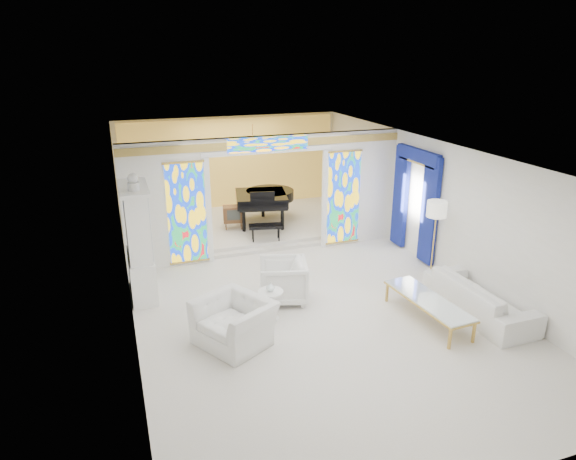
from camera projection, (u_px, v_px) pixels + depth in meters
name	position (u px, v px, depth m)	size (l,w,h in m)	color
floor	(295.00, 284.00, 11.45)	(12.00, 12.00, 0.00)	silver
ceiling	(295.00, 150.00, 10.45)	(7.00, 12.00, 0.02)	white
wall_back	(230.00, 164.00, 16.29)	(7.00, 0.02, 3.00)	silver
wall_front	(483.00, 383.00, 5.61)	(7.00, 0.02, 3.00)	silver
wall_left	(124.00, 239.00, 9.86)	(0.02, 12.00, 3.00)	silver
wall_right	(435.00, 205.00, 12.04)	(0.02, 12.00, 3.00)	silver
partition_wall	(268.00, 190.00, 12.67)	(7.00, 0.22, 3.00)	silver
stained_glass_left	(187.00, 213.00, 12.06)	(0.90, 0.04, 2.40)	gold
stained_glass_right	(343.00, 198.00, 13.33)	(0.90, 0.04, 2.40)	gold
stained_glass_transom	(268.00, 144.00, 12.19)	(2.00, 0.04, 0.34)	gold
alcove_platform	(247.00, 224.00, 15.07)	(6.80, 3.80, 0.18)	silver
gold_curtain_back	(231.00, 165.00, 16.18)	(6.70, 0.10, 2.90)	#FFCD58
chandelier	(253.00, 141.00, 14.22)	(0.48, 0.48, 0.30)	gold
blue_drapes	(415.00, 194.00, 12.61)	(0.14, 1.85, 2.65)	navy
china_cabinet	(139.00, 243.00, 10.59)	(0.56, 1.46, 2.72)	white
armchair_left	(234.00, 322.00, 9.03)	(1.26, 1.10, 0.82)	silver
armchair_right	(283.00, 281.00, 10.58)	(0.94, 0.97, 0.88)	silver
sofa	(479.00, 297.00, 10.05)	(2.44, 0.95, 0.71)	white
side_table	(271.00, 301.00, 9.82)	(0.63, 0.63, 0.61)	white
vase	(270.00, 287.00, 9.72)	(0.16, 0.16, 0.17)	silver
coffee_table	(428.00, 301.00, 9.77)	(0.78, 2.12, 0.46)	white
floor_lamp	(436.00, 213.00, 11.33)	(0.49, 0.49, 1.80)	gold
grand_piano	(265.00, 198.00, 14.78)	(2.04, 2.78, 1.07)	black
tv_console	(233.00, 214.00, 14.32)	(0.61, 0.47, 0.64)	brown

